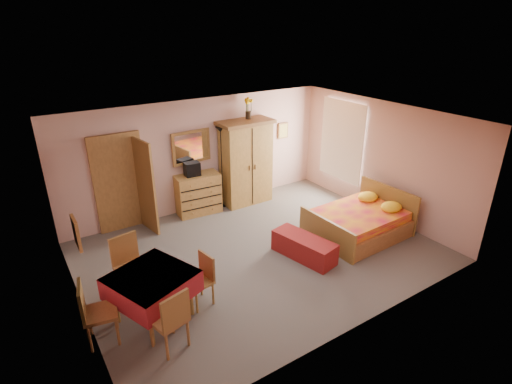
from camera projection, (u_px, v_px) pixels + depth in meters
floor at (260, 252)px, 7.82m from camera, size 6.50×6.50×0.00m
ceiling at (261, 121)px, 6.78m from camera, size 6.50×6.50×0.00m
wall_back at (200, 155)px, 9.22m from camera, size 6.50×0.10×2.60m
wall_front at (363, 253)px, 5.38m from camera, size 6.50×0.10×2.60m
wall_left at (71, 241)px, 5.67m from camera, size 0.10×5.00×2.60m
wall_right at (381, 160)px, 8.93m from camera, size 0.10×5.00×2.60m
doorway at (120, 184)px, 8.35m from camera, size 1.06×0.12×2.15m
window at (342, 141)px, 9.77m from camera, size 0.08×1.40×1.95m
picture_left at (76, 233)px, 5.07m from camera, size 0.04×0.32×0.42m
picture_back at (283, 131)px, 10.27m from camera, size 0.30×0.04×0.40m
chest_of_drawers at (198, 194)px, 9.24m from camera, size 1.04×0.58×0.95m
wall_mirror at (191, 147)px, 8.97m from camera, size 0.95×0.13×0.75m
stereo at (192, 169)px, 8.94m from camera, size 0.35×0.27×0.31m
floor_lamp at (222, 167)px, 9.40m from camera, size 0.28×0.28×1.96m
wardrobe at (246, 163)px, 9.59m from camera, size 1.31×0.68×2.05m
sunflower_vase at (248, 108)px, 9.24m from camera, size 0.21×0.21×0.49m
bed at (358, 216)px, 8.28m from camera, size 1.97×1.57×0.89m
bench at (304, 247)px, 7.58m from camera, size 0.73×1.34×0.42m
dining_table at (153, 297)px, 5.94m from camera, size 1.38×1.38×0.78m
chair_south at (168, 318)px, 5.39m from camera, size 0.53×0.53×0.96m
chair_north at (132, 268)px, 6.44m from camera, size 0.54×0.54×1.02m
chair_west at (100, 312)px, 5.49m from camera, size 0.52×0.52×0.98m
chair_east at (198, 281)px, 6.24m from camera, size 0.45×0.45×0.85m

